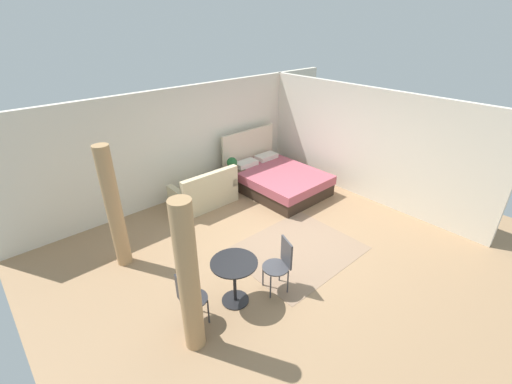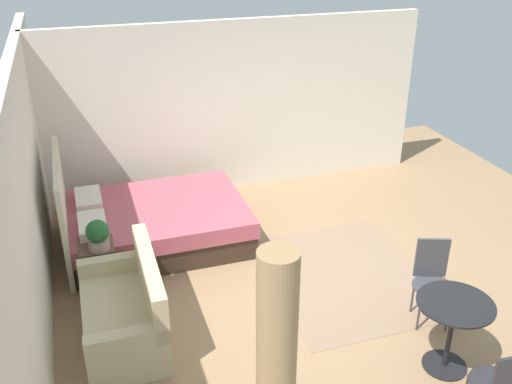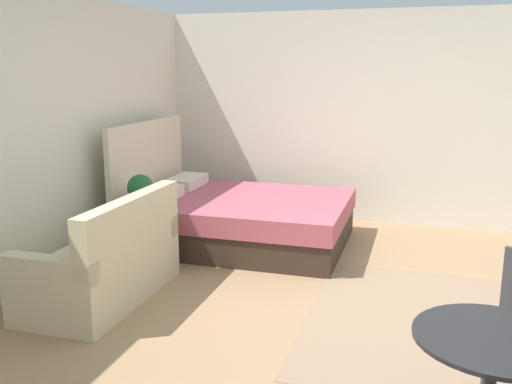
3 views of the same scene
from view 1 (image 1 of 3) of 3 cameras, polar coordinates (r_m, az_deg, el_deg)
ground_plane at (r=6.85m, az=3.84°, el=-7.72°), size 8.63×8.77×0.02m
wall_back at (r=8.31m, az=-10.31°, el=8.40°), size 8.63×0.12×2.56m
wall_right at (r=8.32m, az=18.01°, el=7.52°), size 0.12×5.77×2.56m
area_rug at (r=6.56m, az=6.78°, el=-9.53°), size 2.22×1.83×0.01m
bed at (r=8.56m, az=3.33°, el=2.24°), size 1.70×2.28×1.30m
couch at (r=7.90m, az=-8.50°, el=-0.27°), size 1.43×0.76×0.88m
nightstand at (r=8.61m, az=-3.55°, el=2.17°), size 0.42×0.39×0.52m
potted_plant at (r=8.35m, az=-4.01°, el=4.63°), size 0.25×0.25×0.36m
balcony_table at (r=5.21m, az=-3.62°, el=-13.51°), size 0.70×0.70×0.74m
cafe_chair_near_window at (r=4.96m, az=-11.23°, el=-16.78°), size 0.42×0.42×0.85m
cafe_chair_near_couch at (r=5.42m, az=4.18°, el=-11.41°), size 0.54×0.54×0.90m
curtain_left at (r=4.31m, az=-11.16°, el=-14.20°), size 0.27×0.27×2.20m
curtain_right at (r=6.09m, az=-22.59°, el=-2.57°), size 0.25×0.25×2.20m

